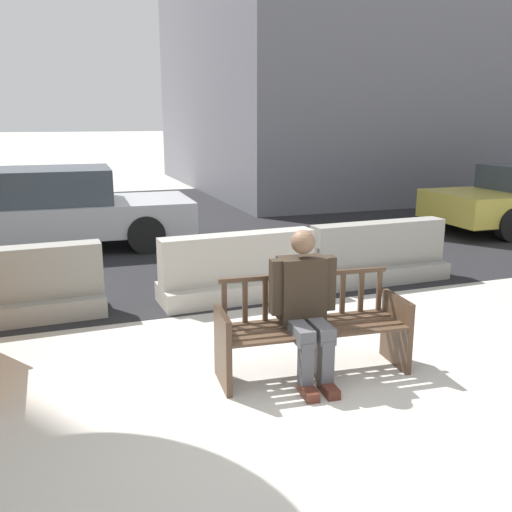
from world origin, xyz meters
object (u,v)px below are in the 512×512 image
object	(u,v)px
jersey_barrier_centre	(238,272)
jersey_barrier_left	(12,291)
seated_person	(305,303)
jersey_barrier_right	(378,257)
street_bench	(312,331)
car_sedan_mid	(51,209)

from	to	relation	value
jersey_barrier_centre	jersey_barrier_left	distance (m)	2.66
seated_person	jersey_barrier_centre	bearing A→B (deg)	86.11
seated_person	jersey_barrier_centre	world-z (taller)	seated_person
seated_person	jersey_barrier_centre	size ratio (longest dim) A/B	0.65
seated_person	jersey_barrier_right	world-z (taller)	seated_person
jersey_barrier_centre	jersey_barrier_right	distance (m)	2.11
seated_person	jersey_barrier_left	size ratio (longest dim) A/B	0.65
street_bench	car_sedan_mid	xyz separation A→B (m)	(-2.12, 6.15, 0.30)
car_sedan_mid	jersey_barrier_right	bearing A→B (deg)	-40.97
seated_person	jersey_barrier_left	world-z (taller)	seated_person
seated_person	jersey_barrier_right	xyz separation A→B (m)	(2.26, 2.48, -0.35)
jersey_barrier_right	seated_person	bearing A→B (deg)	-132.45
jersey_barrier_right	car_sedan_mid	xyz separation A→B (m)	(-4.28, 3.72, 0.36)
seated_person	car_sedan_mid	distance (m)	6.52
jersey_barrier_centre	car_sedan_mid	world-z (taller)	car_sedan_mid
seated_person	jersey_barrier_left	distance (m)	3.52
jersey_barrier_left	street_bench	bearing A→B (deg)	-42.84
jersey_barrier_centre	car_sedan_mid	xyz separation A→B (m)	(-2.18, 3.83, 0.36)
seated_person	car_sedan_mid	size ratio (longest dim) A/B	0.28
car_sedan_mid	seated_person	bearing A→B (deg)	-71.94
street_bench	jersey_barrier_left	xyz separation A→B (m)	(-2.59, 2.41, -0.06)
street_bench	car_sedan_mid	bearing A→B (deg)	109.03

